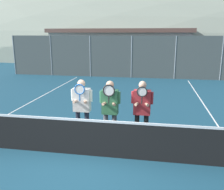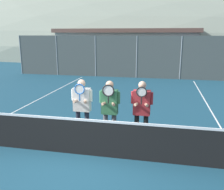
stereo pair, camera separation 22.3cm
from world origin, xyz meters
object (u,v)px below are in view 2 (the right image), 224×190
at_px(player_leftmost, 82,104).
at_px(car_center, 217,62).
at_px(player_center_right, 142,108).
at_px(car_far_left, 81,60).
at_px(car_left_of_center, 143,60).
at_px(player_center_left, 110,107).

bearing_deg(player_leftmost, car_center, 65.50).
distance_m(player_leftmost, player_center_right, 1.67).
bearing_deg(car_center, player_center_right, -108.15).
xyz_separation_m(car_far_left, car_left_of_center, (5.12, -0.25, 0.10)).
height_order(player_center_left, car_left_of_center, car_left_of_center).
bearing_deg(car_far_left, car_center, -0.19).
height_order(player_leftmost, player_center_left, player_center_left).
xyz_separation_m(player_leftmost, player_center_right, (1.67, -0.01, -0.00)).
height_order(car_far_left, car_center, car_center).
relative_size(player_center_right, car_far_left, 0.41).
distance_m(player_center_left, car_far_left, 14.28).
bearing_deg(player_center_right, player_center_left, -173.37).
height_order(player_leftmost, player_center_right, player_center_right).
bearing_deg(player_center_left, player_leftmost, 172.17).
height_order(player_center_left, car_center, car_center).
relative_size(car_left_of_center, car_center, 0.94).
xyz_separation_m(player_center_left, car_left_of_center, (-0.22, 13.00, -0.08)).
bearing_deg(car_left_of_center, player_center_right, -85.24).
relative_size(player_leftmost, car_center, 0.36).
bearing_deg(player_center_right, car_far_left, 115.21).
bearing_deg(car_far_left, car_left_of_center, -2.78).
relative_size(player_center_left, car_far_left, 0.41).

